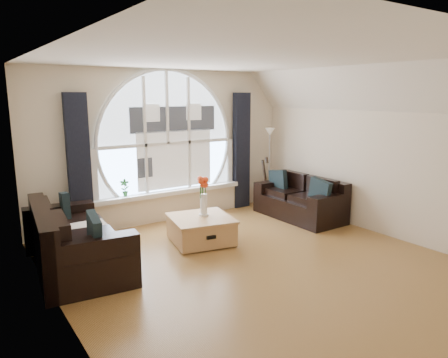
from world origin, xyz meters
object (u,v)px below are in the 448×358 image
sofa_right (299,197)px  guitar (263,182)px  vase_flowers (204,191)px  floor_lamp (269,167)px  sofa_left (76,239)px  coffee_chest (201,228)px  potted_plant (125,188)px

sofa_right → guitar: 0.93m
vase_flowers → floor_lamp: 2.53m
sofa_left → coffee_chest: size_ratio=2.15×
floor_lamp → sofa_right: bearing=-98.0°
sofa_right → guitar: guitar is taller
sofa_right → potted_plant: (-2.88, 1.27, 0.30)m
sofa_right → potted_plant: bearing=156.4°
vase_flowers → sofa_right: bearing=1.7°
coffee_chest → guitar: guitar is taller
coffee_chest → vase_flowers: (0.08, 0.04, 0.57)m
coffee_chest → sofa_left: bearing=-170.6°
vase_flowers → potted_plant: 1.54m
sofa_right → coffee_chest: bearing=-177.2°
sofa_left → coffee_chest: bearing=4.1°
floor_lamp → guitar: bearing=-152.7°
guitar → potted_plant: guitar is taller
floor_lamp → guitar: size_ratio=1.51×
sofa_left → vase_flowers: 1.99m
coffee_chest → vase_flowers: bearing=39.2°
sofa_right → coffee_chest: size_ratio=1.85×
guitar → coffee_chest: bearing=-164.2°
potted_plant → vase_flowers: bearing=-60.0°
sofa_right → floor_lamp: bearing=82.1°
sofa_right → vase_flowers: bearing=-178.2°
sofa_left → vase_flowers: bearing=5.4°
guitar → potted_plant: size_ratio=3.51×
coffee_chest → floor_lamp: bearing=37.9°
sofa_right → floor_lamp: (0.15, 1.05, 0.40)m
coffee_chest → potted_plant: bearing=128.2°
vase_flowers → guitar: vase_flowers is taller
sofa_left → potted_plant: 1.78m
vase_flowers → floor_lamp: (2.27, 1.12, 0.00)m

